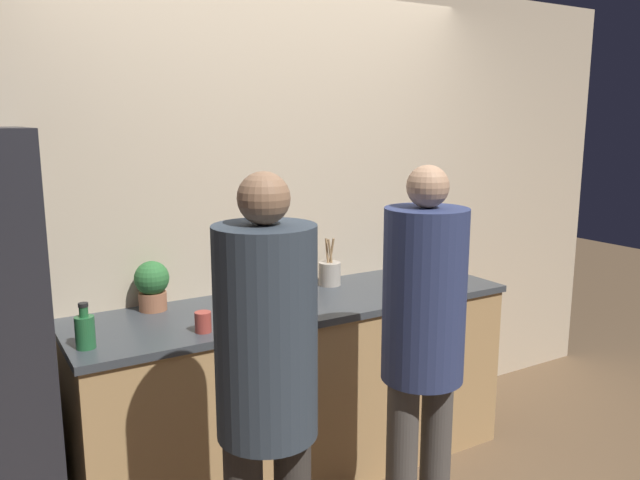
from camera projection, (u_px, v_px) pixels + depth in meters
The scene contains 11 objects.
wall_back at pixel (266, 219), 3.38m from camera, with size 5.20×0.06×2.60m.
counter at pixel (297, 385), 3.26m from camera, with size 2.27×0.70×0.93m.
person_left at pixel (267, 381), 2.04m from camera, with size 0.33×0.33×1.68m.
person_center at pixel (423, 336), 2.50m from camera, with size 0.33×0.33×1.66m.
fruit_bowl at pixel (279, 287), 3.23m from camera, with size 0.37×0.37×0.14m.
utensil_crock at pixel (330, 273), 3.45m from camera, with size 0.12×0.12×0.26m.
bottle_red at pixel (421, 270), 3.48m from camera, with size 0.06×0.06×0.19m.
bottle_green at pixel (85, 330), 2.49m from camera, with size 0.08×0.08×0.19m.
cup_red at pixel (203, 322), 2.69m from camera, with size 0.07×0.07×0.09m.
cup_yellow at pixel (241, 319), 2.74m from camera, with size 0.09×0.09×0.08m.
potted_plant at pixel (152, 284), 2.98m from camera, with size 0.17×0.17×0.24m.
Camera 1 is at (-1.47, -2.30, 1.83)m, focal length 35.00 mm.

